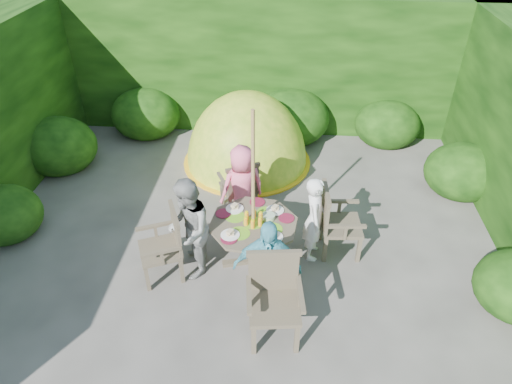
# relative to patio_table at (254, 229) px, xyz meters

# --- Properties ---
(ground) EXTENTS (60.00, 60.00, 0.00)m
(ground) POSITION_rel_patio_table_xyz_m (-0.20, 0.11, -0.56)
(ground) COLOR #4A4742
(ground) RESTS_ON ground
(hedge_enclosure) EXTENTS (9.00, 9.00, 2.50)m
(hedge_enclosure) POSITION_rel_patio_table_xyz_m (-0.20, 1.44, 0.69)
(hedge_enclosure) COLOR black
(hedge_enclosure) RESTS_ON ground
(patio_table) EXTENTS (1.41, 1.41, 0.80)m
(patio_table) POSITION_rel_patio_table_xyz_m (0.00, 0.00, 0.00)
(patio_table) COLOR #433B2C
(patio_table) RESTS_ON ground
(parasol_pole) EXTENTS (0.05, 0.05, 2.20)m
(parasol_pole) POSITION_rel_patio_table_xyz_m (-0.00, -0.00, 0.54)
(parasol_pole) COLOR olive
(parasol_pole) RESTS_ON ground
(garden_chair_right) EXTENTS (0.55, 0.61, 0.95)m
(garden_chair_right) POSITION_rel_patio_table_xyz_m (1.05, 0.31, -0.05)
(garden_chair_right) COLOR #433B2C
(garden_chair_right) RESTS_ON ground
(garden_chair_left) EXTENTS (0.66, 0.69, 0.91)m
(garden_chair_left) POSITION_rel_patio_table_xyz_m (-1.06, -0.29, -0.07)
(garden_chair_left) COLOR #433B2C
(garden_chair_left) RESTS_ON ground
(garden_chair_back) EXTENTS (0.66, 0.63, 0.86)m
(garden_chair_back) POSITION_rel_patio_table_xyz_m (-0.29, 1.06, -0.10)
(garden_chair_back) COLOR #433B2C
(garden_chair_back) RESTS_ON ground
(garden_chair_front) EXTENTS (0.65, 0.59, 0.99)m
(garden_chair_front) POSITION_rel_patio_table_xyz_m (0.31, -1.05, -0.03)
(garden_chair_front) COLOR #433B2C
(garden_chair_front) RESTS_ON ground
(child_right) EXTENTS (0.30, 0.45, 1.21)m
(child_right) POSITION_rel_patio_table_xyz_m (0.77, 0.22, 0.04)
(child_right) COLOR white
(child_right) RESTS_ON ground
(child_left) EXTENTS (0.63, 0.75, 1.37)m
(child_left) POSITION_rel_patio_table_xyz_m (-0.77, -0.22, 0.13)
(child_left) COLOR gray
(child_left) RESTS_ON ground
(child_back) EXTENTS (0.75, 0.65, 1.29)m
(child_back) POSITION_rel_patio_table_xyz_m (-0.22, 0.77, 0.09)
(child_back) COLOR pink
(child_back) RESTS_ON ground
(child_front) EXTENTS (0.77, 0.33, 1.31)m
(child_front) POSITION_rel_patio_table_xyz_m (0.22, -0.77, 0.09)
(child_front) COLOR #53B1C3
(child_front) RESTS_ON ground
(dome_tent) EXTENTS (2.25, 2.25, 2.56)m
(dome_tent) POSITION_rel_patio_table_xyz_m (-0.34, 2.50, -0.56)
(dome_tent) COLOR #80B122
(dome_tent) RESTS_ON ground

